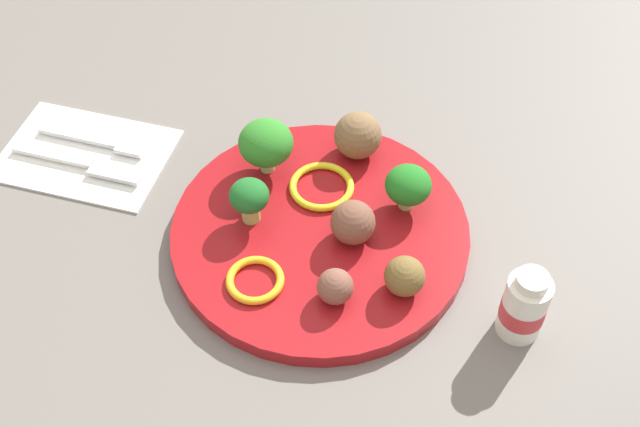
{
  "coord_description": "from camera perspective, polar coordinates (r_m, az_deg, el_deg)",
  "views": [
    {
      "loc": [
        0.17,
        -0.45,
        0.6
      ],
      "look_at": [
        0.0,
        0.0,
        0.04
      ],
      "focal_mm": 45.37,
      "sensor_mm": 36.0,
      "label": 1
    }
  ],
  "objects": [
    {
      "name": "pepper_ring_back_left",
      "position": [
        0.72,
        -4.6,
        -4.7
      ],
      "size": [
        0.07,
        0.07,
        0.01
      ],
      "primitive_type": "torus",
      "rotation": [
        0.0,
        0.0,
        3.98
      ],
      "color": "yellow",
      "rests_on": "plate"
    },
    {
      "name": "napkin",
      "position": [
        0.87,
        -16.22,
        4.07
      ],
      "size": [
        0.18,
        0.13,
        0.01
      ],
      "primitive_type": "cube",
      "rotation": [
        0.0,
        0.0,
        0.09
      ],
      "color": "white",
      "rests_on": "ground_plane"
    },
    {
      "name": "meatball_center",
      "position": [
        0.81,
        2.39,
        5.6
      ],
      "size": [
        0.05,
        0.05,
        0.05
      ],
      "primitive_type": "sphere",
      "color": "brown",
      "rests_on": "plate"
    },
    {
      "name": "meatball_mid_left",
      "position": [
        0.69,
        1.08,
        -5.17
      ],
      "size": [
        0.03,
        0.03,
        0.03
      ],
      "primitive_type": "sphere",
      "color": "brown",
      "rests_on": "plate"
    },
    {
      "name": "knife",
      "position": [
        0.86,
        -16.39,
        3.39
      ],
      "size": [
        0.15,
        0.03,
        0.01
      ],
      "color": "white",
      "rests_on": "napkin"
    },
    {
      "name": "plate",
      "position": [
        0.76,
        -0.0,
        -1.37
      ],
      "size": [
        0.28,
        0.28,
        0.02
      ],
      "primitive_type": "cylinder",
      "color": "maroon",
      "rests_on": "ground_plane"
    },
    {
      "name": "broccoli_floret_back_left",
      "position": [
        0.74,
        -5.01,
        1.13
      ],
      "size": [
        0.04,
        0.04,
        0.05
      ],
      "color": "#A8C068",
      "rests_on": "plate"
    },
    {
      "name": "ground_plane",
      "position": [
        0.77,
        -0.0,
        -1.75
      ],
      "size": [
        4.0,
        4.0,
        0.0
      ],
      "primitive_type": "plane",
      "color": "slate"
    },
    {
      "name": "broccoli_floret_mid_right",
      "position": [
        0.78,
        -3.84,
        4.96
      ],
      "size": [
        0.05,
        0.05,
        0.06
      ],
      "color": "#9FC484",
      "rests_on": "plate"
    },
    {
      "name": "fork",
      "position": [
        0.88,
        -15.33,
        5.02
      ],
      "size": [
        0.12,
        0.03,
        0.01
      ],
      "color": "silver",
      "rests_on": "napkin"
    },
    {
      "name": "broccoli_floret_back_right",
      "position": [
        0.76,
        6.24,
        1.97
      ],
      "size": [
        0.04,
        0.04,
        0.05
      ],
      "color": "#A5BD75",
      "rests_on": "plate"
    },
    {
      "name": "pepper_ring_far_rim",
      "position": [
        0.78,
        0.12,
        1.93
      ],
      "size": [
        0.08,
        0.08,
        0.01
      ],
      "primitive_type": "torus",
      "rotation": [
        0.0,
        0.0,
        1.25
      ],
      "color": "yellow",
      "rests_on": "plate"
    },
    {
      "name": "meatball_back_left",
      "position": [
        0.73,
        2.34,
        -0.62
      ],
      "size": [
        0.04,
        0.04,
        0.04
      ],
      "primitive_type": "sphere",
      "color": "brown",
      "rests_on": "plate"
    },
    {
      "name": "yogurt_bottle",
      "position": [
        0.7,
        14.19,
        -6.35
      ],
      "size": [
        0.04,
        0.04,
        0.07
      ],
      "color": "white",
      "rests_on": "ground_plane"
    },
    {
      "name": "meatball_far_rim",
      "position": [
        0.7,
        5.99,
        -4.42
      ],
      "size": [
        0.04,
        0.04,
        0.04
      ],
      "primitive_type": "sphere",
      "color": "brown",
      "rests_on": "plate"
    }
  ]
}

